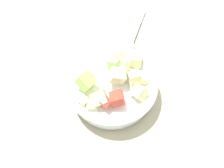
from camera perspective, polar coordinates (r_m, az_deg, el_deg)
The scene contains 4 objects.
ground_plane at distance 0.69m, azimuth 1.08°, elevation -2.00°, with size 2.40×2.40×0.00m, color silver.
placemat at distance 0.69m, azimuth 1.08°, elevation -1.88°, with size 0.51×0.33×0.01m, color tan.
salad_bowl at distance 0.65m, azimuth 0.04°, elevation -0.27°, with size 0.25×0.25×0.12m.
serving_spoon at distance 0.79m, azimuth 4.81°, elevation 10.79°, with size 0.21×0.11×0.01m.
Camera 1 is at (-0.25, -0.20, 0.62)m, focal length 38.38 mm.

